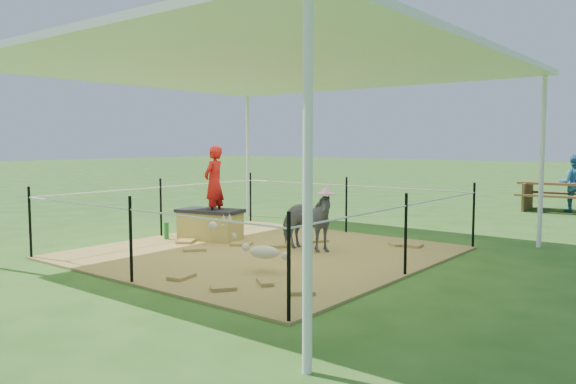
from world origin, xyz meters
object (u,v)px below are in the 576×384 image
Objects in this scene: green_bottle at (166,231)px; foal at (264,249)px; woman at (214,177)px; picnic_table_near at (557,197)px; distant_person at (574,183)px; pony at (305,222)px; straw_bale at (210,226)px.

foal reaches higher than green_bottle.
woman is 0.72× the size of picnic_table_near.
foal is at bearing 70.45° from distant_person.
pony is at bearing 83.27° from woman.
picnic_table_near is at bearing 67.84° from foal.
green_bottle is at bearing -120.63° from picnic_table_near.
woman is at bearing 34.70° from green_bottle.
green_bottle is 0.28× the size of foal.
woman is 1.19m from green_bottle.
foal is 9.19m from distant_person.
woman is 4.32× the size of green_bottle.
distant_person reaches higher than straw_bale.
woman is at bearing -118.01° from picnic_table_near.
straw_bale is at bearing 54.50° from distant_person.
woman reaches higher than straw_bale.
woman reaches higher than green_bottle.
straw_bale is 8.71m from distant_person.
straw_bale is at bearing -102.20° from woman.
picnic_table_near is (3.46, 7.77, 0.09)m from straw_bale.
woman is 1.81m from pony.
woman is 1.17× the size of pony.
foal is (2.21, -1.22, 0.06)m from straw_bale.
straw_bale is at bearing 39.29° from green_bottle.
distant_person reaches higher than pony.
picnic_table_near reaches higher than straw_bale.
pony is (1.80, 0.16, 0.21)m from straw_bale.
green_bottle is (-0.65, -0.45, -0.89)m from woman.
picnic_table_near is at bearing 144.40° from woman.
picnic_table_near is at bearing -11.02° from pony.
straw_bale is 3.60× the size of green_bottle.
woman is 1.20× the size of foal.
pony reaches higher than straw_bale.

